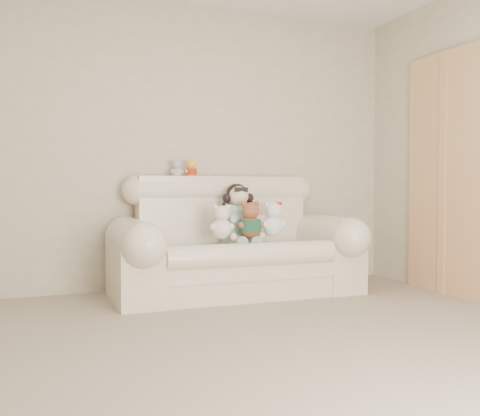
# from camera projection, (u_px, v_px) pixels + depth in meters

# --- Properties ---
(floor) EXTENTS (5.00, 5.00, 0.00)m
(floor) POSITION_uv_depth(u_px,v_px,m) (284.00, 373.00, 2.72)
(floor) COLOR #83715D
(floor) RESTS_ON ground
(wall_back) EXTENTS (4.50, 0.00, 4.50)m
(wall_back) POSITION_uv_depth(u_px,v_px,m) (166.00, 146.00, 5.01)
(wall_back) COLOR beige
(wall_back) RESTS_ON ground
(sofa) EXTENTS (2.10, 0.95, 1.03)m
(sofa) POSITION_uv_depth(u_px,v_px,m) (236.00, 235.00, 4.74)
(sofa) COLOR beige
(sofa) RESTS_ON floor
(door_panel) EXTENTS (0.06, 0.90, 2.10)m
(door_panel) POSITION_uv_depth(u_px,v_px,m) (445.00, 173.00, 4.78)
(door_panel) COLOR tan
(door_panel) RESTS_ON floor
(seated_child) EXTENTS (0.37, 0.43, 0.55)m
(seated_child) POSITION_uv_depth(u_px,v_px,m) (238.00, 214.00, 4.83)
(seated_child) COLOR #2E7254
(seated_child) RESTS_ON sofa
(brown_teddy) EXTENTS (0.28, 0.24, 0.36)m
(brown_teddy) POSITION_uv_depth(u_px,v_px,m) (250.00, 216.00, 4.64)
(brown_teddy) COLOR brown
(brown_teddy) RESTS_ON sofa
(white_cat) EXTENTS (0.27, 0.24, 0.36)m
(white_cat) POSITION_uv_depth(u_px,v_px,m) (273.00, 216.00, 4.75)
(white_cat) COLOR white
(white_cat) RESTS_ON sofa
(cream_teddy) EXTENTS (0.25, 0.22, 0.33)m
(cream_teddy) POSITION_uv_depth(u_px,v_px,m) (221.00, 218.00, 4.54)
(cream_teddy) COLOR white
(cream_teddy) RESTS_ON sofa
(yellow_mini_bear) EXTENTS (0.13, 0.10, 0.20)m
(yellow_mini_bear) POSITION_uv_depth(u_px,v_px,m) (191.00, 167.00, 4.95)
(yellow_mini_bear) COLOR yellow
(yellow_mini_bear) RESTS_ON sofa
(grey_mini_plush) EXTENTS (0.15, 0.14, 0.19)m
(grey_mini_plush) POSITION_uv_depth(u_px,v_px,m) (177.00, 167.00, 4.92)
(grey_mini_plush) COLOR #B7B7BE
(grey_mini_plush) RESTS_ON sofa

